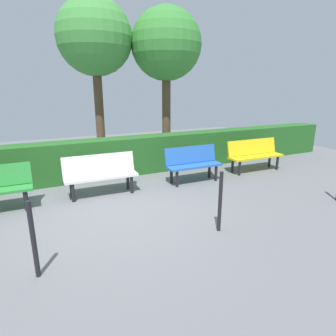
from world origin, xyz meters
TOP-DOWN VIEW (x-y plane):
  - ground_plane at (0.00, 0.00)m, footprint 17.65×17.65m
  - bench_yellow at (-4.16, -0.90)m, footprint 1.63×0.49m
  - bench_blue at (-2.14, -0.82)m, footprint 1.39×0.48m
  - bench_white at (0.10, -0.92)m, footprint 1.55×0.50m
  - hedge_row at (-0.95, -2.13)m, footprint 13.65×0.61m
  - tree_near at (-2.62, -3.34)m, footprint 2.12×2.12m
  - tree_mid at (-0.62, -3.92)m, footprint 2.18×2.18m
  - railing_post_mid at (-1.24, 1.57)m, footprint 0.06×0.06m
  - railing_post_far at (1.46, 1.57)m, footprint 0.06×0.06m

SIDE VIEW (x-z plane):
  - ground_plane at x=0.00m, z-range 0.00..0.00m
  - bench_blue at x=-2.14m, z-range 0.05..0.91m
  - bench_white at x=0.10m, z-range 0.05..0.91m
  - bench_yellow at x=-4.16m, z-range 0.05..0.91m
  - hedge_row at x=-0.95m, z-range 0.00..0.98m
  - railing_post_mid at x=-1.24m, z-range 0.00..1.00m
  - railing_post_far at x=1.46m, z-range 0.00..1.00m
  - tree_near at x=-2.62m, z-range 1.17..5.73m
  - tree_mid at x=-0.62m, z-range 1.23..5.96m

